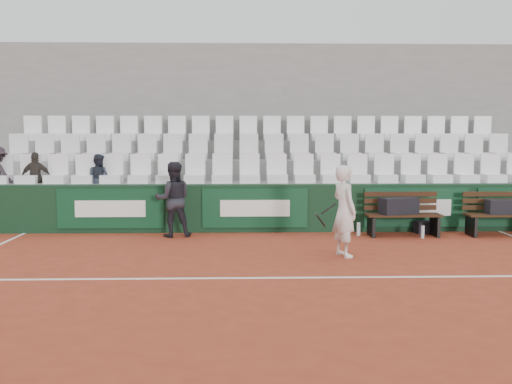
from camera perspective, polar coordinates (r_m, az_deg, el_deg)
name	(u,v)px	position (r m, az deg, el deg)	size (l,w,h in m)	color
ground	(276,278)	(8.24, 2.00, -8.60)	(80.00, 80.00, 0.00)	#9B3A23
court_baseline	(276,278)	(8.24, 2.00, -8.57)	(18.00, 0.06, 0.01)	white
back_barrier	(267,208)	(12.07, 1.15, -1.61)	(18.00, 0.34, 1.00)	black
grandstand_tier_front	(263,204)	(12.70, 0.71, -1.25)	(18.00, 0.95, 1.00)	gray
grandstand_tier_mid	(261,190)	(13.62, 0.55, 0.17)	(18.00, 0.95, 1.45)	#989895
grandstand_tier_back	(260,178)	(14.55, 0.41, 1.41)	(18.00, 0.95, 1.90)	gray
grandstand_rear_wall	(259,129)	(15.13, 0.33, 6.32)	(18.00, 0.30, 4.40)	gray
seat_row_front	(263,168)	(12.45, 0.75, 2.38)	(11.90, 0.44, 0.63)	white
seat_row_mid	(262,147)	(13.38, 0.58, 4.54)	(11.90, 0.44, 0.63)	silver
seat_row_back	(260,128)	(14.33, 0.44, 6.41)	(11.90, 0.44, 0.63)	white
bench_left	(403,225)	(11.93, 14.49, -3.21)	(1.50, 0.56, 0.45)	#361D10
bench_right	(503,225)	(12.62, 23.46, -3.03)	(1.50, 0.56, 0.45)	#361F10
sports_bag_left	(399,206)	(11.88, 14.09, -1.35)	(0.76, 0.33, 0.33)	black
sports_bag_right	(502,207)	(12.57, 23.39, -1.36)	(0.62, 0.29, 0.29)	black
sports_bag_ground	(425,227)	(12.41, 16.58, -3.38)	(0.42, 0.26, 0.26)	black
water_bottle_near	(359,229)	(11.80, 10.22, -3.66)	(0.08, 0.08, 0.27)	silver
water_bottle_far	(423,232)	(11.80, 16.33, -3.85)	(0.07, 0.07, 0.25)	#AEBFC6
tennis_player	(344,211)	(9.67, 8.80, -1.89)	(0.77, 0.66, 1.54)	silver
ball_kid	(173,199)	(11.55, -8.29, -0.73)	(0.73, 0.57, 1.51)	black
spectator_b	(35,157)	(13.25, -21.20, 3.26)	(0.66, 0.27, 1.12)	#2E2A25
spectator_c	(98,158)	(12.86, -15.52, 3.28)	(0.52, 0.41, 1.08)	#202630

